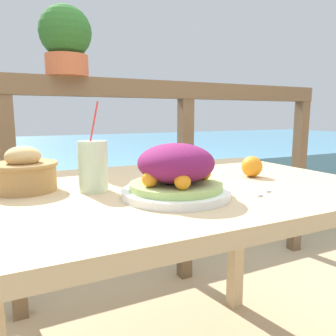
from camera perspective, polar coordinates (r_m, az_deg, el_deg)
The scene contains 10 objects.
patio_table at distance 1.04m, azimuth 0.94°, elevation -8.09°, with size 1.20×0.83×0.76m.
railing_fence at distance 1.69m, azimuth -10.53°, elevation 3.74°, with size 2.80×0.08×1.15m.
sea_backdrop at distance 4.20m, azimuth -19.68°, elevation -0.42°, with size 12.00×4.00×0.60m.
salad_plate at distance 0.85m, azimuth 1.39°, elevation -1.03°, with size 0.29×0.29×0.14m.
drink_glass at distance 0.94m, azimuth -12.94°, elevation 0.33°, with size 0.08×0.08×0.25m.
bread_basket at distance 1.01m, azimuth -23.79°, elevation -0.68°, with size 0.19×0.19×0.13m.
potted_plant at distance 1.68m, azimuth -17.39°, elevation 20.60°, with size 0.24×0.24×0.32m.
fork at distance 0.97m, azimuth 12.63°, elevation -3.55°, with size 0.03×0.18×0.00m.
knife at distance 1.02m, azimuth 14.09°, elevation -2.91°, with size 0.03×0.18×0.00m.
orange_near_basket at distance 1.17m, azimuth 14.40°, elevation 0.24°, with size 0.07×0.07×0.07m.
Camera 1 is at (-0.46, -0.89, 0.97)m, focal length 35.00 mm.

